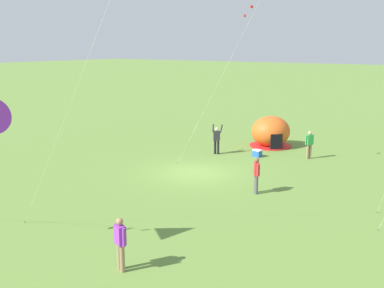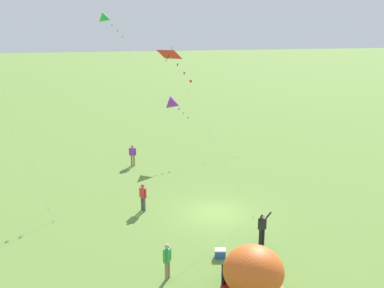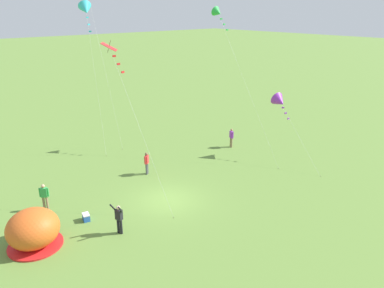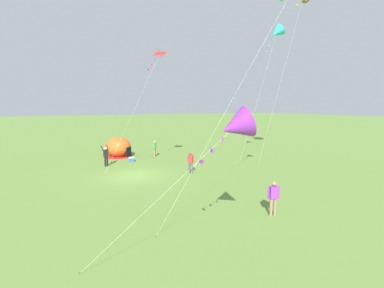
# 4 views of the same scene
# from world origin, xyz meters

# --- Properties ---
(ground_plane) EXTENTS (300.00, 300.00, 0.00)m
(ground_plane) POSITION_xyz_m (0.00, 0.00, 0.00)
(ground_plane) COLOR olive
(popup_tent) EXTENTS (2.81, 2.81, 2.10)m
(popup_tent) POSITION_xyz_m (-8.29, 0.60, 1.00)
(popup_tent) COLOR #D8591E
(popup_tent) RESTS_ON ground
(cooler_box) EXTENTS (0.48, 0.60, 0.44)m
(cooler_box) POSITION_xyz_m (-5.15, 1.16, 0.22)
(cooler_box) COLOR #2659B2
(cooler_box) RESTS_ON ground
(person_arms_raised) EXTENTS (0.61, 0.71, 1.89)m
(person_arms_raised) POSITION_xyz_m (-4.33, -1.30, 1.00)
(person_arms_raised) COLOR black
(person_arms_raised) RESTS_ON ground
(person_strolling) EXTENTS (0.50, 0.41, 1.72)m
(person_strolling) POSITION_xyz_m (-6.45, 4.00, 0.96)
(person_strolling) COLOR #8C7251
(person_strolling) RESTS_ON ground
(person_far_back) EXTENTS (0.49, 0.42, 1.72)m
(person_far_back) POSITION_xyz_m (1.32, 4.26, 0.96)
(person_far_back) COLOR #4C4C51
(person_far_back) RESTS_ON ground
(person_near_tent) EXTENTS (0.36, 0.56, 1.72)m
(person_near_tent) POSITION_xyz_m (10.34, 4.13, 0.96)
(person_near_tent) COLOR #8C7251
(person_near_tent) RESTS_ON ground
(kite_purple) EXTENTS (1.95, 5.83, 5.30)m
(kite_purple) POSITION_xyz_m (12.03, 0.46, 4.61)
(kite_purple) COLOR silver
(kite_purple) RESTS_ON ground
(kite_green) EXTENTS (0.83, 7.86, 11.94)m
(kite_green) POSITION_xyz_m (9.88, 5.73, 11.42)
(kite_green) COLOR silver
(kite_green) RESTS_ON ground
(kite_red) EXTENTS (1.38, 5.68, 10.03)m
(kite_red) POSITION_xyz_m (-1.76, 2.83, 9.37)
(kite_red) COLOR silver
(kite_red) RESTS_ON ground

